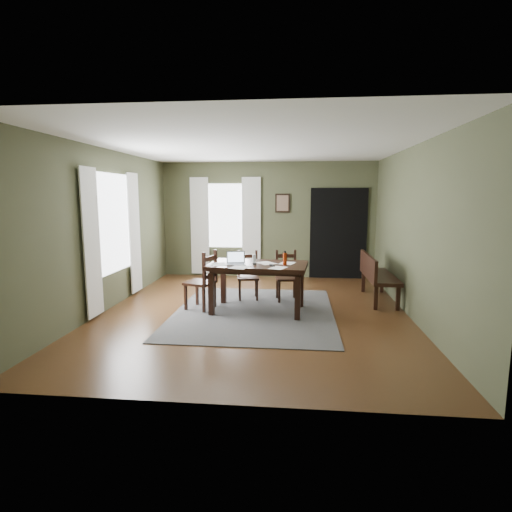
# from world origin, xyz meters

# --- Properties ---
(ground) EXTENTS (5.00, 6.00, 0.01)m
(ground) POSITION_xyz_m (0.00, 0.00, -0.01)
(ground) COLOR #492C16
(room_shell) EXTENTS (5.02, 6.02, 2.71)m
(room_shell) POSITION_xyz_m (0.00, 0.00, 1.80)
(room_shell) COLOR #464A30
(room_shell) RESTS_ON ground
(rug) EXTENTS (2.60, 3.20, 0.01)m
(rug) POSITION_xyz_m (0.00, 0.00, 0.01)
(rug) COLOR #404040
(rug) RESTS_ON ground
(dining_table) EXTENTS (1.67, 1.09, 0.80)m
(dining_table) POSITION_xyz_m (0.06, 0.05, 0.71)
(dining_table) COLOR black
(dining_table) RESTS_ON rug
(chair_end) EXTENTS (0.55, 0.55, 1.00)m
(chair_end) POSITION_xyz_m (-0.88, 0.07, 0.49)
(chair_end) COLOR black
(chair_end) RESTS_ON rug
(chair_back_left) EXTENTS (0.45, 0.45, 0.89)m
(chair_back_left) POSITION_xyz_m (-0.21, 0.87, 0.44)
(chair_back_left) COLOR black
(chair_back_left) RESTS_ON rug
(chair_back_right) EXTENTS (0.46, 0.46, 0.91)m
(chair_back_right) POSITION_xyz_m (0.51, 0.84, 0.45)
(chair_back_right) COLOR black
(chair_back_right) RESTS_ON rug
(bench) EXTENTS (0.48, 1.50, 0.85)m
(bench) POSITION_xyz_m (2.14, 0.99, 0.51)
(bench) COLOR black
(bench) RESTS_ON ground
(laptop) EXTENTS (0.34, 0.29, 0.21)m
(laptop) POSITION_xyz_m (-0.30, -0.04, 0.86)
(laptop) COLOR #B7B7BC
(laptop) RESTS_ON dining_table
(computer_mouse) EXTENTS (0.06, 0.09, 0.03)m
(computer_mouse) POSITION_xyz_m (0.01, -0.05, 0.83)
(computer_mouse) COLOR #3F3F42
(computer_mouse) RESTS_ON dining_table
(tv_remote) EXTENTS (0.11, 0.17, 0.02)m
(tv_remote) POSITION_xyz_m (0.30, -0.15, 0.82)
(tv_remote) COLOR black
(tv_remote) RESTS_ON dining_table
(drinking_glass) EXTENTS (0.08, 0.08, 0.14)m
(drinking_glass) POSITION_xyz_m (-0.01, 0.10, 0.88)
(drinking_glass) COLOR silver
(drinking_glass) RESTS_ON dining_table
(water_bottle) EXTENTS (0.09, 0.09, 0.23)m
(water_bottle) POSITION_xyz_m (0.50, -0.01, 0.92)
(water_bottle) COLOR #A22D0C
(water_bottle) RESTS_ON dining_table
(paper_a) EXTENTS (0.33, 0.38, 0.00)m
(paper_a) POSITION_xyz_m (-0.56, -0.08, 0.81)
(paper_a) COLOR white
(paper_a) RESTS_ON dining_table
(paper_b) EXTENTS (0.32, 0.35, 0.00)m
(paper_b) POSITION_xyz_m (0.41, -0.31, 0.81)
(paper_b) COLOR white
(paper_b) RESTS_ON dining_table
(paper_c) EXTENTS (0.39, 0.41, 0.00)m
(paper_c) POSITION_xyz_m (0.19, 0.10, 0.81)
(paper_c) COLOR white
(paper_c) RESTS_ON dining_table
(paper_d) EXTENTS (0.30, 0.35, 0.00)m
(paper_d) POSITION_xyz_m (0.54, 0.13, 0.81)
(paper_d) COLOR white
(paper_d) RESTS_ON dining_table
(paper_e) EXTENTS (0.33, 0.38, 0.00)m
(paper_e) POSITION_xyz_m (-0.19, -0.33, 0.81)
(paper_e) COLOR white
(paper_e) RESTS_ON dining_table
(window_left) EXTENTS (0.01, 1.30, 1.70)m
(window_left) POSITION_xyz_m (-2.47, 0.20, 1.45)
(window_left) COLOR white
(window_left) RESTS_ON ground
(window_back) EXTENTS (1.00, 0.01, 1.50)m
(window_back) POSITION_xyz_m (-1.00, 2.97, 1.45)
(window_back) COLOR white
(window_back) RESTS_ON ground
(curtain_left_near) EXTENTS (0.03, 0.48, 2.30)m
(curtain_left_near) POSITION_xyz_m (-2.44, -0.62, 1.20)
(curtain_left_near) COLOR silver
(curtain_left_near) RESTS_ON ground
(curtain_left_far) EXTENTS (0.03, 0.48, 2.30)m
(curtain_left_far) POSITION_xyz_m (-2.44, 1.02, 1.20)
(curtain_left_far) COLOR silver
(curtain_left_far) RESTS_ON ground
(curtain_back_left) EXTENTS (0.44, 0.03, 2.30)m
(curtain_back_left) POSITION_xyz_m (-1.62, 2.94, 1.20)
(curtain_back_left) COLOR silver
(curtain_back_left) RESTS_ON ground
(curtain_back_right) EXTENTS (0.44, 0.03, 2.30)m
(curtain_back_right) POSITION_xyz_m (-0.38, 2.94, 1.20)
(curtain_back_right) COLOR silver
(curtain_back_right) RESTS_ON ground
(framed_picture) EXTENTS (0.34, 0.03, 0.44)m
(framed_picture) POSITION_xyz_m (0.35, 2.97, 1.75)
(framed_picture) COLOR black
(framed_picture) RESTS_ON ground
(doorway_back) EXTENTS (1.30, 0.03, 2.10)m
(doorway_back) POSITION_xyz_m (1.65, 2.97, 1.05)
(doorway_back) COLOR black
(doorway_back) RESTS_ON ground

